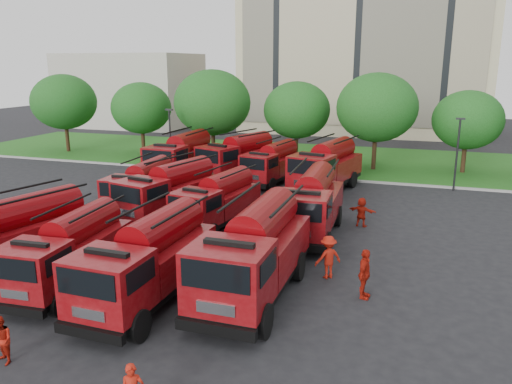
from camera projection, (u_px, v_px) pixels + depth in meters
ground at (194, 259)px, 22.77m from camera, size 140.00×140.00×0.00m
lawn at (311, 158)px, 46.69m from camera, size 70.00×16.00×0.12m
curb at (290, 176)px, 39.23m from camera, size 70.00×0.30×0.14m
apartment_building at (365, 32)px, 63.19m from camera, size 30.00×14.18×25.00m
side_building at (131, 90)px, 71.01m from camera, size 18.00×12.00×10.00m
tree_0 at (64, 102)px, 48.95m from camera, size 6.30×6.30×7.70m
tree_1 at (141, 108)px, 47.60m from camera, size 5.71×5.71×6.98m
tree_2 at (212, 103)px, 43.62m from camera, size 6.72×6.72×8.22m
tree_3 at (297, 110)px, 44.00m from camera, size 5.88×5.88×7.19m
tree_4 at (377, 107)px, 40.39m from camera, size 6.55×6.55×8.01m
tree_5 at (468, 120)px, 39.43m from camera, size 5.46×5.46×6.68m
lamp_post_0 at (170, 136)px, 40.87m from camera, size 0.60×0.25×5.11m
lamp_post_1 at (457, 150)px, 34.29m from camera, size 0.60×0.25×5.11m
fire_truck_0 at (12, 236)px, 21.02m from camera, size 4.22×7.52×3.25m
fire_truck_1 at (70, 251)px, 19.73m from camera, size 2.72×6.62×2.95m
fire_truck_2 at (148, 260)px, 18.38m from camera, size 2.78×7.21×3.25m
fire_truck_3 at (254, 252)px, 18.79m from camera, size 2.89×7.75×3.52m
fire_truck_4 at (143, 186)px, 30.21m from camera, size 2.59×6.51×2.92m
fire_truck_5 at (170, 191)px, 28.47m from camera, size 3.99×7.40×3.20m
fire_truck_6 at (218, 201)px, 27.06m from camera, size 3.17×6.64×2.90m
fire_truck_7 at (311, 204)px, 25.72m from camera, size 2.89×7.37×3.31m
fire_truck_8 at (182, 157)px, 38.06m from camera, size 2.99×7.79×3.52m
fire_truck_9 at (239, 157)px, 38.32m from camera, size 4.86×7.84×3.38m
fire_truck_10 at (273, 164)px, 36.88m from camera, size 3.38×6.84×2.98m
fire_truck_11 at (327, 167)px, 34.57m from camera, size 4.24×7.99×3.46m
firefighter_1 at (4, 363)px, 14.88m from camera, size 0.83×0.64×1.51m
firefighter_2 at (363, 298)px, 19.04m from camera, size 0.78×1.21×1.96m
firefighter_3 at (327, 278)px, 20.84m from camera, size 1.30×1.22×1.83m
firefighter_4 at (104, 237)px, 25.70m from camera, size 0.79×0.89×1.52m
firefighter_5 at (361, 226)px, 27.41m from camera, size 1.62×0.96×1.63m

